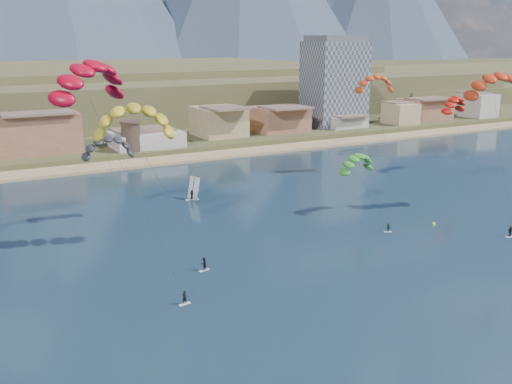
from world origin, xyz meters
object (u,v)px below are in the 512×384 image
windsurfer (193,193)px  apartment_tower (334,82)px  kitesurfer_red (88,75)px  kitesurfer_yellow (134,116)px  buoy (433,224)px  kitesurfer_green (357,161)px  watchtower (131,136)px  kitesurfer_orange (496,82)px

windsurfer → apartment_tower: bearing=37.4°
kitesurfer_red → kitesurfer_yellow: (8.29, 8.39, -6.87)m
kitesurfer_red → buoy: bearing=-6.3°
kitesurfer_green → buoy: 18.12m
kitesurfer_red → windsurfer: 47.88m
kitesurfer_red → kitesurfer_yellow: kitesurfer_red is taller
watchtower → windsurfer: watchtower is taller
watchtower → kitesurfer_yellow: bearing=-105.7°
windsurfer → buoy: (31.80, -36.47, -1.41)m
kitesurfer_green → watchtower: bearing=107.4°
kitesurfer_red → windsurfer: (26.35, 30.02, -26.41)m
kitesurfer_red → kitesurfer_orange: (74.33, -3.71, -3.18)m
kitesurfer_green → buoy: kitesurfer_green is taller
apartment_tower → kitesurfer_yellow: bearing=-139.9°
watchtower → buoy: bearing=-70.4°
watchtower → kitesurfer_red: kitesurfer_red is taller
watchtower → kitesurfer_red: 85.93m
windsurfer → buoy: windsurfer is taller
windsurfer → buoy: bearing=-48.9°
kitesurfer_green → windsurfer: kitesurfer_green is taller
kitesurfer_red → buoy: kitesurfer_red is taller
kitesurfer_green → windsurfer: (-24.10, 23.54, -8.69)m
apartment_tower → buoy: 112.05m
windsurfer → kitesurfer_orange: bearing=-35.1°
kitesurfer_red → kitesurfer_green: size_ratio=2.13×
watchtower → kitesurfer_red: size_ratio=0.26×
kitesurfer_yellow → apartment_tower: bearing=40.1°
watchtower → windsurfer: size_ratio=1.79×
kitesurfer_green → windsurfer: 34.80m
kitesurfer_red → kitesurfer_green: kitesurfer_red is taller
kitesurfer_yellow → buoy: 56.08m
watchtower → kitesurfer_orange: bearing=-60.5°
watchtower → kitesurfer_yellow: 74.13m
kitesurfer_yellow → kitesurfer_green: kitesurfer_yellow is taller
apartment_tower → windsurfer: bearing=-142.6°
kitesurfer_orange → kitesurfer_green: 29.75m
watchtower → apartment_tower: bearing=9.9°
kitesurfer_red → windsurfer: kitesurfer_red is taller
watchtower → buoy: size_ratio=11.99×
kitesurfer_orange → kitesurfer_yellow: bearing=169.6°
apartment_tower → kitesurfer_green: (-57.52, -85.86, -7.60)m
watchtower → kitesurfer_green: 75.39m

